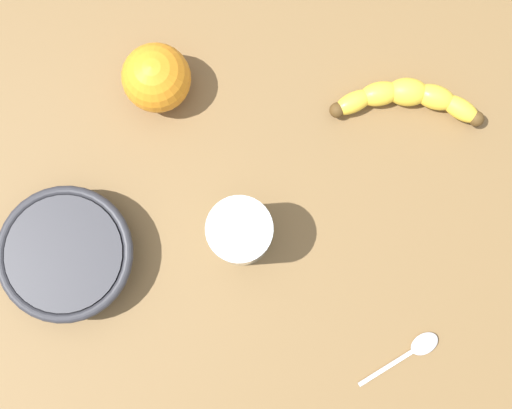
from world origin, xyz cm
name	(u,v)px	position (x,y,z in cm)	size (l,w,h in cm)	color
wooden_tabletop	(255,219)	(0.00, 0.00, 1.50)	(120.00, 120.00, 3.00)	brown
banana	(407,98)	(-16.06, 17.92, 4.76)	(5.96, 19.26, 3.52)	yellow
smoothie_glass	(240,232)	(2.37, -1.49, 7.95)	(7.51, 7.51, 9.95)	silver
ceramic_bowl	(68,254)	(6.31, -21.83, 6.06)	(16.17, 16.17, 5.16)	#2D2D33
orange_fruit	(156,78)	(-15.69, -13.06, 7.23)	(8.45, 8.45, 8.45)	orange
teaspoon	(420,347)	(14.31, 21.10, 3.40)	(7.65, 9.98, 0.80)	silver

